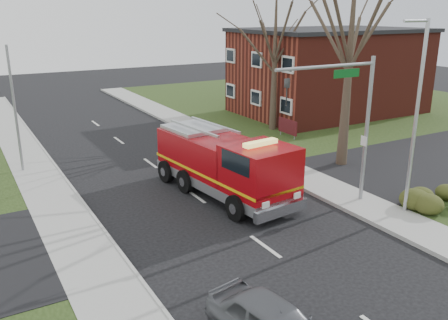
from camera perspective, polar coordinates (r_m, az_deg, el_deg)
ground at (r=18.60m, az=5.00°, el=-10.36°), size 120.00×120.00×0.00m
sidewalk_right at (r=22.39m, az=18.25°, el=-6.00°), size 2.40×80.00×0.15m
sidewalk_left at (r=16.28m, az=-13.92°, el=-14.97°), size 2.40×80.00×0.15m
brick_building at (r=42.72m, az=12.53°, el=10.40°), size 15.40×10.40×7.25m
health_center_sign at (r=33.66m, az=7.67°, el=3.99°), size 0.12×2.00×1.40m
hedge_corner at (r=23.73m, az=24.72°, el=-4.11°), size 2.80×2.00×0.90m
bare_tree_near at (r=27.21m, az=15.06°, el=14.30°), size 6.00×6.00×12.00m
bare_tree_far at (r=35.11m, az=6.18°, el=13.87°), size 5.25×5.25×10.50m
traffic_signal_mast at (r=21.33m, az=14.66°, el=6.24°), size 5.29×0.18×6.80m
streetlight_pole at (r=21.48m, az=22.06°, el=5.17°), size 1.48×0.16×8.40m
utility_pole_far at (r=28.02m, az=-23.83°, el=5.40°), size 0.14×0.14×7.00m
fire_engine at (r=22.92m, az=0.10°, el=-0.70°), size 3.92×8.52×3.32m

